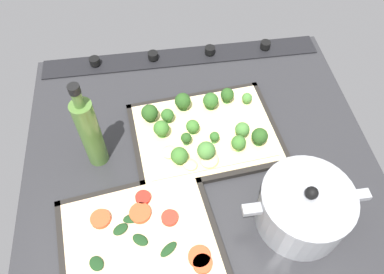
{
  "coord_description": "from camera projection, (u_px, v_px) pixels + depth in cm",
  "views": [
    {
      "loc": [
        8.24,
        46.06,
        71.37
      ],
      "look_at": [
        1.65,
        -0.55,
        6.32
      ],
      "focal_mm": 35.24,
      "sensor_mm": 36.0,
      "label": 1
    }
  ],
  "objects": [
    {
      "name": "ground_plane",
      "position": [
        199.0,
        158.0,
        0.86
      ],
      "size": [
        78.33,
        71.77,
        3.0
      ],
      "primitive_type": "cube",
      "color": "#28282B"
    },
    {
      "name": "stove_control_panel",
      "position": [
        182.0,
        56.0,
        1.04
      ],
      "size": [
        75.19,
        7.0,
        2.6
      ],
      "color": "black",
      "rests_on": "ground_plane"
    },
    {
      "name": "baking_tray_front",
      "position": [
        205.0,
        135.0,
        0.88
      ],
      "size": [
        35.79,
        28.08,
        1.3
      ],
      "color": "black",
      "rests_on": "ground_plane"
    },
    {
      "name": "broccoli_pizza",
      "position": [
        203.0,
        130.0,
        0.86
      ],
      "size": [
        33.18,
        25.47,
        6.2
      ],
      "color": "beige",
      "rests_on": "baking_tray_front"
    },
    {
      "name": "baking_tray_back",
      "position": [
        140.0,
        243.0,
        0.73
      ],
      "size": [
        33.72,
        30.0,
        1.3
      ],
      "color": "black",
      "rests_on": "ground_plane"
    },
    {
      "name": "veggie_pizza_back",
      "position": [
        141.0,
        242.0,
        0.72
      ],
      "size": [
        31.01,
        27.3,
        1.9
      ],
      "color": "beige",
      "rests_on": "baking_tray_back"
    },
    {
      "name": "cooking_pot",
      "position": [
        303.0,
        208.0,
        0.72
      ],
      "size": [
        24.42,
        17.57,
        12.55
      ],
      "color": "gray",
      "rests_on": "ground_plane"
    },
    {
      "name": "oil_bottle",
      "position": [
        90.0,
        132.0,
        0.77
      ],
      "size": [
        4.44,
        4.44,
        23.27
      ],
      "color": "#476B2D",
      "rests_on": "ground_plane"
    }
  ]
}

